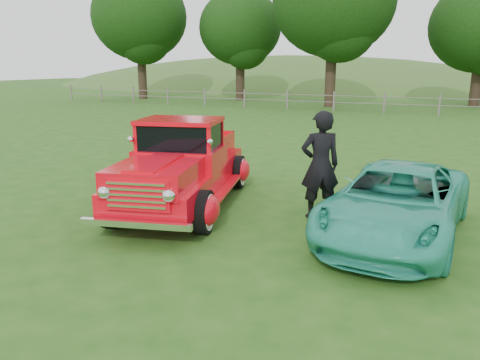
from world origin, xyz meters
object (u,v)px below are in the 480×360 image
at_px(tree_near_west, 334,1).
at_px(man, 320,165).
at_px(tree_mid_west, 240,28).
at_px(teal_sedan, 397,202).
at_px(tree_far_west, 139,17).
at_px(red_pickup, 182,167).

distance_m(tree_near_west, man, 24.89).
bearing_deg(tree_mid_west, teal_sedan, -61.06).
relative_size(tree_far_west, tree_mid_west, 1.17).
xyz_separation_m(tree_far_west, man, (21.52, -24.57, -5.48)).
height_order(red_pickup, teal_sedan, red_pickup).
xyz_separation_m(tree_mid_west, tree_near_west, (8.00, -3.00, 1.25)).
relative_size(red_pickup, teal_sedan, 1.23).
xyz_separation_m(tree_mid_west, teal_sedan, (14.94, -27.03, -4.96)).
height_order(red_pickup, man, man).
xyz_separation_m(tree_far_west, red_pickup, (18.80, -24.94, -5.69)).
bearing_deg(tree_near_west, man, -76.83).
bearing_deg(red_pickup, tree_far_west, 113.49).
bearing_deg(red_pickup, man, -5.75).
bearing_deg(tree_far_west, red_pickup, -53.00).
bearing_deg(tree_mid_west, tree_far_west, -165.96).
height_order(tree_mid_west, man, tree_mid_west).
height_order(tree_near_west, red_pickup, tree_near_west).
xyz_separation_m(tree_mid_west, man, (13.52, -26.57, -4.55)).
relative_size(tree_far_west, red_pickup, 1.89).
relative_size(teal_sedan, man, 2.12).
height_order(teal_sedan, man, man).
distance_m(tree_far_west, teal_sedan, 34.46).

